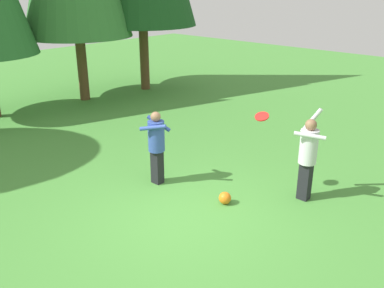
# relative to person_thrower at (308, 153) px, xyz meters

# --- Properties ---
(ground_plane) EXTENTS (40.00, 40.00, 0.00)m
(ground_plane) POSITION_rel_person_thrower_xyz_m (-2.11, 1.28, -0.98)
(ground_plane) COLOR #478C38
(person_thrower) EXTENTS (0.64, 0.63, 1.81)m
(person_thrower) POSITION_rel_person_thrower_xyz_m (0.00, 0.00, 0.00)
(person_thrower) COLOR black
(person_thrower) RESTS_ON ground_plane
(person_catcher) EXTENTS (0.68, 0.70, 1.57)m
(person_catcher) POSITION_rel_person_thrower_xyz_m (-1.45, 2.64, -0.05)
(person_catcher) COLOR black
(person_catcher) RESTS_ON ground_plane
(frisbee) EXTENTS (0.30, 0.31, 0.13)m
(frisbee) POSITION_rel_person_thrower_xyz_m (-0.39, 0.82, 0.64)
(frisbee) COLOR red
(ball_orange) EXTENTS (0.24, 0.24, 0.24)m
(ball_orange) POSITION_rel_person_thrower_xyz_m (-1.20, 1.02, -0.86)
(ball_orange) COLOR orange
(ball_orange) RESTS_ON ground_plane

